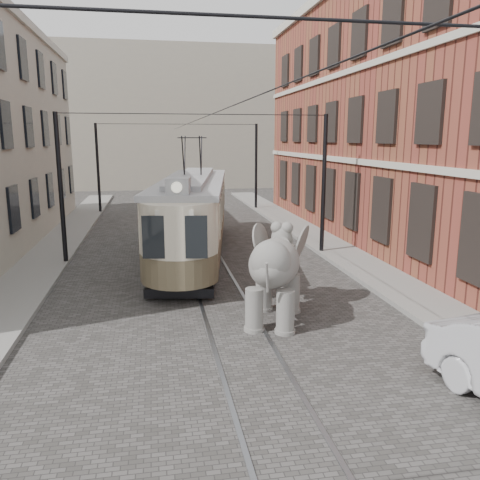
{
  "coord_description": "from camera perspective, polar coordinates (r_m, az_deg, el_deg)",
  "views": [
    {
      "loc": [
        -2.05,
        -14.11,
        4.99
      ],
      "look_at": [
        0.4,
        -0.39,
        2.1
      ],
      "focal_mm": 36.65,
      "sensor_mm": 36.0,
      "label": 1
    }
  ],
  "objects": [
    {
      "name": "ground",
      "position": [
        15.11,
        -1.78,
        -7.58
      ],
      "size": [
        120.0,
        120.0,
        0.0
      ],
      "primitive_type": "plane",
      "color": "#454240"
    },
    {
      "name": "tram_rails",
      "position": [
        15.11,
        -1.78,
        -7.53
      ],
      "size": [
        1.54,
        80.0,
        0.02
      ],
      "primitive_type": null,
      "color": "slate",
      "rests_on": "ground"
    },
    {
      "name": "sidewalk_right",
      "position": [
        16.97,
        18.8,
        -5.76
      ],
      "size": [
        2.0,
        60.0,
        0.15
      ],
      "primitive_type": "cube",
      "color": "slate",
      "rests_on": "ground"
    },
    {
      "name": "brick_building",
      "position": [
        26.56,
        19.85,
        13.22
      ],
      "size": [
        8.0,
        26.0,
        12.0
      ],
      "primitive_type": "cube",
      "color": "brown",
      "rests_on": "ground"
    },
    {
      "name": "distant_block",
      "position": [
        54.19,
        -8.19,
        13.73
      ],
      "size": [
        28.0,
        10.0,
        14.0
      ],
      "primitive_type": "cube",
      "color": "#A29986",
      "rests_on": "ground"
    },
    {
      "name": "catenary",
      "position": [
        19.31,
        -4.6,
        5.76
      ],
      "size": [
        11.0,
        30.2,
        6.0
      ],
      "primitive_type": null,
      "color": "black",
      "rests_on": "ground"
    },
    {
      "name": "tram",
      "position": [
        21.17,
        -5.47,
        5.01
      ],
      "size": [
        4.65,
        13.06,
        5.08
      ],
      "primitive_type": null,
      "rotation": [
        0.0,
        0.0,
        -0.16
      ],
      "color": "#BFB39A",
      "rests_on": "ground"
    },
    {
      "name": "elephant",
      "position": [
        13.5,
        4.0,
        -4.25
      ],
      "size": [
        3.7,
        4.75,
        2.57
      ],
      "primitive_type": null,
      "rotation": [
        0.0,
        0.0,
        -0.38
      ],
      "color": "slate",
      "rests_on": "ground"
    }
  ]
}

